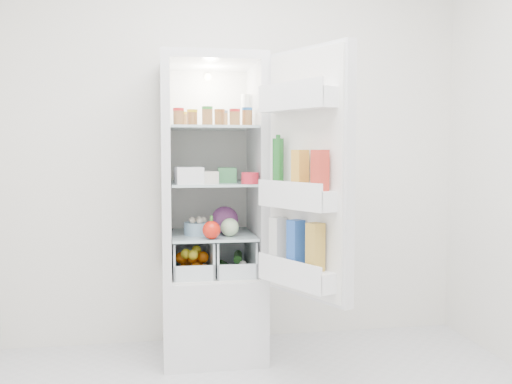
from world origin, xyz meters
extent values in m
cube|color=white|center=(0.00, 1.50, 1.30)|extent=(3.00, 0.02, 2.60)
cube|color=silver|center=(-0.20, 1.21, 0.25)|extent=(0.60, 0.60, 0.50)
cube|color=silver|center=(-0.20, 1.21, 1.77)|extent=(0.60, 0.60, 0.05)
cube|color=silver|center=(-0.20, 1.49, 1.12)|extent=(0.60, 0.05, 1.25)
cube|color=silver|center=(-0.47, 1.21, 1.12)|extent=(0.05, 0.60, 1.25)
cube|color=silver|center=(0.07, 1.21, 1.12)|extent=(0.05, 0.60, 1.25)
cube|color=white|center=(-0.20, 1.46, 1.12)|extent=(0.50, 0.01, 1.25)
sphere|color=white|center=(-0.20, 1.42, 1.71)|extent=(0.05, 0.05, 0.05)
cube|color=#A8BFC4|center=(-0.20, 1.19, 0.74)|extent=(0.49, 0.53, 0.01)
cube|color=#A8BFC4|center=(-0.20, 1.19, 1.05)|extent=(0.49, 0.53, 0.02)
cube|color=#A8BFC4|center=(-0.20, 1.19, 1.38)|extent=(0.49, 0.53, 0.02)
cylinder|color=#B21919|center=(-0.40, 1.05, 1.43)|extent=(0.06, 0.06, 0.08)
cylinder|color=gold|center=(-0.32, 1.10, 1.43)|extent=(0.06, 0.06, 0.08)
cylinder|color=#267226|center=(-0.24, 1.02, 1.43)|extent=(0.06, 0.06, 0.08)
cylinder|color=brown|center=(-0.16, 1.12, 1.43)|extent=(0.06, 0.06, 0.08)
cylinder|color=#B21919|center=(-0.08, 1.05, 1.43)|extent=(0.06, 0.06, 0.08)
cylinder|color=#194C8C|center=(0.00, 1.10, 1.43)|extent=(0.06, 0.06, 0.08)
cylinder|color=#BF8C19|center=(-0.36, 1.28, 1.43)|extent=(0.06, 0.06, 0.08)
cylinder|color=#4C4C4C|center=(-0.12, 1.30, 1.43)|extent=(0.06, 0.06, 0.08)
cylinder|color=white|center=(0.01, 1.24, 1.49)|extent=(0.07, 0.07, 0.20)
cube|color=silver|center=(-0.35, 1.01, 1.11)|extent=(0.16, 0.16, 0.10)
cube|color=beige|center=(-0.25, 1.05, 1.09)|extent=(0.15, 0.15, 0.07)
cylinder|color=red|center=(-0.01, 0.96, 1.09)|extent=(0.12, 0.12, 0.07)
cube|color=#429153|center=(-0.11, 1.18, 1.10)|extent=(0.12, 0.16, 0.09)
sphere|color=#5D2053|center=(-0.12, 1.18, 0.83)|extent=(0.16, 0.16, 0.16)
sphere|color=red|center=(-0.22, 0.97, 0.80)|extent=(0.10, 0.10, 0.10)
cylinder|color=#87ADCA|center=(-0.29, 1.15, 0.78)|extent=(0.20, 0.20, 0.07)
sphere|color=#B3D19D|center=(-0.11, 1.06, 0.80)|extent=(0.11, 0.11, 0.11)
sphere|color=orange|center=(-0.39, 1.06, 0.55)|extent=(0.07, 0.07, 0.07)
sphere|color=orange|center=(-0.32, 1.06, 0.55)|extent=(0.07, 0.07, 0.07)
sphere|color=orange|center=(-0.26, 1.06, 0.55)|extent=(0.07, 0.07, 0.07)
sphere|color=orange|center=(-0.39, 1.19, 0.61)|extent=(0.07, 0.07, 0.07)
sphere|color=orange|center=(-0.32, 1.19, 0.61)|extent=(0.07, 0.07, 0.07)
sphere|color=orange|center=(-0.26, 1.19, 0.61)|extent=(0.07, 0.07, 0.07)
sphere|color=orange|center=(-0.35, 1.31, 0.55)|extent=(0.07, 0.07, 0.07)
sphere|color=orange|center=(-0.28, 1.31, 0.55)|extent=(0.07, 0.07, 0.07)
sphere|color=orange|center=(-0.30, 1.12, 0.55)|extent=(0.07, 0.07, 0.07)
sphere|color=yellow|center=(-0.36, 1.12, 0.64)|extent=(0.06, 0.06, 0.06)
sphere|color=yellow|center=(-0.29, 1.24, 0.64)|extent=(0.06, 0.06, 0.06)
sphere|color=yellow|center=(-0.32, 1.08, 0.64)|extent=(0.06, 0.06, 0.06)
cylinder|color=#204A18|center=(-0.12, 1.19, 0.54)|extent=(0.09, 0.21, 0.05)
cylinder|color=#204A18|center=(-0.04, 1.24, 0.59)|extent=(0.08, 0.21, 0.05)
sphere|color=white|center=(-0.08, 1.06, 0.54)|extent=(0.05, 0.05, 0.05)
sphere|color=white|center=(-0.03, 1.08, 0.57)|extent=(0.05, 0.05, 0.05)
cube|color=silver|center=(0.26, 0.65, 1.12)|extent=(0.32, 0.57, 1.30)
cube|color=white|center=(0.23, 0.64, 1.12)|extent=(0.25, 0.51, 1.26)
cube|color=white|center=(0.18, 0.62, 1.50)|extent=(0.32, 0.50, 0.10)
cube|color=white|center=(0.18, 0.62, 1.00)|extent=(0.32, 0.50, 0.10)
cube|color=white|center=(0.18, 0.62, 0.60)|extent=(0.32, 0.50, 0.10)
sphere|color=#975C44|center=(0.23, 0.51, 1.56)|extent=(0.05, 0.05, 0.05)
sphere|color=#975C44|center=(0.19, 0.58, 1.56)|extent=(0.05, 0.05, 0.05)
sphere|color=#975C44|center=(0.16, 0.65, 1.56)|extent=(0.05, 0.05, 0.05)
sphere|color=#975C44|center=(0.12, 0.72, 1.56)|extent=(0.05, 0.05, 0.05)
sphere|color=#975C44|center=(0.09, 0.79, 1.56)|extent=(0.05, 0.05, 0.05)
cylinder|color=#1A5C22|center=(0.11, 0.75, 1.18)|extent=(0.06, 0.06, 0.26)
cube|color=gold|center=(0.19, 0.59, 1.15)|extent=(0.09, 0.09, 0.20)
cube|color=red|center=(0.26, 0.45, 1.15)|extent=(0.09, 0.09, 0.20)
cube|color=white|center=(0.11, 0.75, 0.77)|extent=(0.09, 0.09, 0.24)
cube|color=blue|center=(0.18, 0.61, 0.77)|extent=(0.09, 0.09, 0.24)
cube|color=gold|center=(0.24, 0.48, 0.77)|extent=(0.09, 0.09, 0.24)
camera|label=1|loc=(-0.52, -2.22, 1.24)|focal=40.00mm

